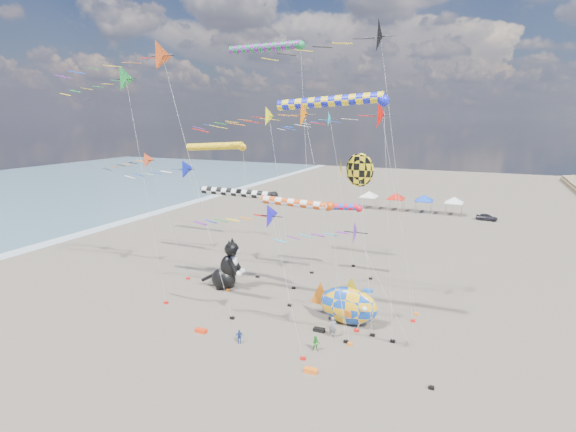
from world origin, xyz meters
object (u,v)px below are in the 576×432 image
Objects in this scene: person_adult at (333,327)px; child_green at (316,343)px; child_blue at (239,336)px; fish_inflatable at (348,305)px; parked_car at (487,217)px; cat_inflatable at (226,264)px.

child_green is (-0.46, -2.51, -0.24)m from person_adult.
child_green reaches higher than child_blue.
child_blue is (-6.60, -6.41, -1.14)m from fish_inflatable.
fish_inflatable reaches higher than parked_car.
child_green is (-0.86, -5.17, -1.09)m from fish_inflatable.
person_adult is (-0.40, -2.66, -0.85)m from fish_inflatable.
cat_inflatable is at bearing 133.20° from child_green.
child_blue is at bearing -178.35° from person_adult.
cat_inflatable is 4.78× the size of child_blue.
child_green is at bearing -41.91° from cat_inflatable.
parked_car is (16.93, 52.72, 0.03)m from child_blue.
cat_inflatable is at bearing 127.55° from person_adult.
cat_inflatable is 11.65m from child_blue.
fish_inflatable is 3.95× the size of person_adult.
child_blue is (6.79, -9.25, -2.04)m from cat_inflatable.
fish_inflatable is at bearing -21.29° from cat_inflatable.
cat_inflatable reaches higher than parked_car.
person_adult is 7.25m from child_blue.
fish_inflatable is at bearing 52.05° from person_adult.
cat_inflatable is at bearing 159.11° from parked_car.
parked_car is (10.34, 46.31, -1.11)m from fish_inflatable.
cat_inflatable is 14.22m from person_adult.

